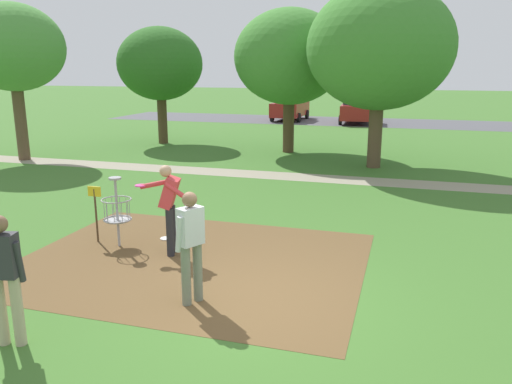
{
  "coord_description": "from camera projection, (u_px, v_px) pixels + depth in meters",
  "views": [
    {
      "loc": [
        2.08,
        -6.7,
        3.43
      ],
      "look_at": [
        -0.78,
        2.78,
        1.0
      ],
      "focal_mm": 35.57,
      "sensor_mm": 36.0,
      "label": 1
    }
  ],
  "objects": [
    {
      "name": "ground_plane",
      "position": [
        252.0,
        302.0,
        7.63
      ],
      "size": [
        160.0,
        160.0,
        0.0
      ],
      "primitive_type": "plane",
      "color": "#3D6B28"
    },
    {
      "name": "dirt_tee_pad",
      "position": [
        192.0,
        261.0,
        9.25
      ],
      "size": [
        6.17,
        4.89,
        0.01
      ],
      "primitive_type": "cube",
      "color": "brown",
      "rests_on": "ground"
    },
    {
      "name": "disc_golf_basket",
      "position": [
        115.0,
        209.0,
        9.88
      ],
      "size": [
        0.98,
        0.58,
        1.39
      ],
      "color": "#9E9EA3",
      "rests_on": "ground"
    },
    {
      "name": "player_foreground_watching",
      "position": [
        191.0,
        241.0,
        7.39
      ],
      "size": [
        0.45,
        0.49,
        1.71
      ],
      "color": "slate",
      "rests_on": "ground"
    },
    {
      "name": "player_throwing",
      "position": [
        5.0,
        273.0,
        6.24
      ],
      "size": [
        0.49,
        0.43,
        1.71
      ],
      "color": "tan",
      "rests_on": "ground"
    },
    {
      "name": "player_waiting_left",
      "position": [
        169.0,
        204.0,
        9.38
      ],
      "size": [
        1.17,
        0.44,
        1.71
      ],
      "color": "#232328",
      "rests_on": "ground"
    },
    {
      "name": "frisbee_by_tee",
      "position": [
        190.0,
        224.0,
        11.38
      ],
      "size": [
        0.24,
        0.24,
        0.02
      ],
      "primitive_type": "cylinder",
      "color": "orange",
      "rests_on": "ground"
    },
    {
      "name": "frisbee_mid_grass",
      "position": [
        166.0,
        238.0,
        10.44
      ],
      "size": [
        0.23,
        0.23,
        0.02
      ],
      "primitive_type": "cylinder",
      "color": "white",
      "rests_on": "ground"
    },
    {
      "name": "frisbee_far_left",
      "position": [
        195.0,
        212.0,
        12.37
      ],
      "size": [
        0.23,
        0.23,
        0.02
      ],
      "primitive_type": "cylinder",
      "color": "green",
      "rests_on": "ground"
    },
    {
      "name": "tree_near_left",
      "position": [
        160.0,
        64.0,
        22.87
      ],
      "size": [
        3.84,
        3.84,
        5.24
      ],
      "color": "#4C3823",
      "rests_on": "ground"
    },
    {
      "name": "tree_near_right",
      "position": [
        380.0,
        48.0,
        17.02
      ],
      "size": [
        4.93,
        4.93,
        6.2
      ],
      "color": "brown",
      "rests_on": "ground"
    },
    {
      "name": "tree_mid_left",
      "position": [
        290.0,
        57.0,
        20.33
      ],
      "size": [
        4.47,
        4.47,
        5.76
      ],
      "color": "#4C3823",
      "rests_on": "ground"
    },
    {
      "name": "tree_mid_center",
      "position": [
        13.0,
        48.0,
        18.49
      ],
      "size": [
        3.73,
        3.73,
        5.75
      ],
      "color": "brown",
      "rests_on": "ground"
    },
    {
      "name": "parking_lot_strip",
      "position": [
        376.0,
        122.0,
        32.81
      ],
      "size": [
        36.0,
        6.0,
        0.01
      ],
      "primitive_type": "cube",
      "color": "#4C4C51",
      "rests_on": "ground"
    },
    {
      "name": "parked_car_leftmost",
      "position": [
        290.0,
        106.0,
        34.07
      ],
      "size": [
        2.0,
        4.21,
        1.84
      ],
      "color": "maroon",
      "rests_on": "ground"
    },
    {
      "name": "parked_car_center_left",
      "position": [
        357.0,
        108.0,
        32.18
      ],
      "size": [
        2.14,
        4.29,
        1.84
      ],
      "color": "maroon",
      "rests_on": "ground"
    },
    {
      "name": "gravel_path",
      "position": [
        336.0,
        179.0,
        16.03
      ],
      "size": [
        40.0,
        1.21,
        0.0
      ],
      "primitive_type": "cube",
      "color": "gray",
      "rests_on": "ground"
    }
  ]
}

